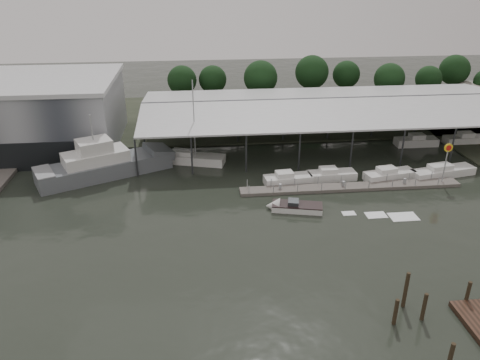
{
  "coord_description": "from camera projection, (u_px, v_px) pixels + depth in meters",
  "views": [
    {
      "loc": [
        -4.28,
        -41.32,
        25.55
      ],
      "look_at": [
        0.85,
        8.54,
        2.5
      ],
      "focal_mm": 35.0,
      "sensor_mm": 36.0,
      "label": 1
    }
  ],
  "objects": [
    {
      "name": "moored_cruiser_0",
      "position": [
        287.0,
        179.0,
        59.98
      ],
      "size": [
        6.34,
        2.82,
        1.7
      ],
      "rotation": [
        0.0,
        0.0,
        0.1
      ],
      "color": "silver",
      "rests_on": "ground"
    },
    {
      "name": "horizon_tree_line",
      "position": [
        334.0,
        76.0,
        91.51
      ],
      "size": [
        65.33,
        11.7,
        9.78
      ],
      "color": "#302015",
      "rests_on": "ground"
    },
    {
      "name": "grey_trawler",
      "position": [
        106.0,
        164.0,
        61.99
      ],
      "size": [
        18.21,
        11.91,
        8.84
      ],
      "rotation": [
        0.0,
        0.0,
        0.44
      ],
      "color": "#5A5F63",
      "rests_on": "ground"
    },
    {
      "name": "covered_boat_shed",
      "position": [
        330.0,
        103.0,
        72.75
      ],
      "size": [
        58.24,
        24.0,
        6.96
      ],
      "color": "silver",
      "rests_on": "ground"
    },
    {
      "name": "white_sailboat",
      "position": [
        191.0,
        158.0,
        66.3
      ],
      "size": [
        9.52,
        5.07,
        12.06
      ],
      "rotation": [
        0.0,
        0.0,
        -0.29
      ],
      "color": "silver",
      "rests_on": "ground"
    },
    {
      "name": "ground",
      "position": [
        240.0,
        236.0,
        48.42
      ],
      "size": [
        200.0,
        200.0,
        0.0
      ],
      "primitive_type": "plane",
      "color": "black",
      "rests_on": "ground"
    },
    {
      "name": "moored_cruiser_3",
      "position": [
        442.0,
        172.0,
        62.14
      ],
      "size": [
        9.17,
        3.9,
        1.7
      ],
      "rotation": [
        0.0,
        0.0,
        0.2
      ],
      "color": "silver",
      "rests_on": "ground"
    },
    {
      "name": "speedboat_underway",
      "position": [
        292.0,
        207.0,
        53.49
      ],
      "size": [
        17.2,
        5.77,
        2.0
      ],
      "rotation": [
        0.0,
        0.0,
        2.91
      ],
      "color": "silver",
      "rests_on": "ground"
    },
    {
      "name": "moored_cruiser_2",
      "position": [
        389.0,
        175.0,
        61.22
      ],
      "size": [
        7.12,
        3.47,
        1.7
      ],
      "rotation": [
        0.0,
        0.0,
        0.19
      ],
      "color": "silver",
      "rests_on": "ground"
    },
    {
      "name": "floating_dock",
      "position": [
        351.0,
        187.0,
        58.77
      ],
      "size": [
        28.0,
        2.0,
        1.4
      ],
      "color": "#5E5A53",
      "rests_on": "ground"
    },
    {
      "name": "shell_fuel_sign",
      "position": [
        447.0,
        156.0,
        58.32
      ],
      "size": [
        1.1,
        0.18,
        5.55
      ],
      "color": "#939699",
      "rests_on": "ground"
    },
    {
      "name": "storage_warehouse",
      "position": [
        36.0,
        113.0,
        70.67
      ],
      "size": [
        24.5,
        20.5,
        10.5
      ],
      "color": "gray",
      "rests_on": "ground"
    },
    {
      "name": "land_strip_far",
      "position": [
        217.0,
        117.0,
        86.34
      ],
      "size": [
        140.0,
        30.0,
        0.3
      ],
      "color": "#383D2D",
      "rests_on": "ground"
    },
    {
      "name": "mooring_pilings",
      "position": [
        437.0,
        319.0,
        35.69
      ],
      "size": [
        7.21,
        7.18,
        3.92
      ],
      "color": "#35291A",
      "rests_on": "ground"
    },
    {
      "name": "moored_cruiser_1",
      "position": [
        331.0,
        175.0,
        61.15
      ],
      "size": [
        6.35,
        2.49,
        1.7
      ],
      "rotation": [
        0.0,
        0.0,
        0.05
      ],
      "color": "silver",
      "rests_on": "ground"
    }
  ]
}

